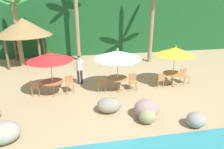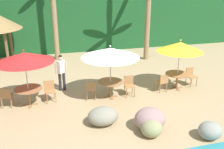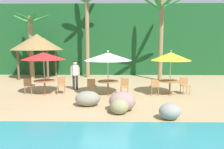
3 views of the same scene
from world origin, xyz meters
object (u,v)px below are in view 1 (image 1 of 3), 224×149
object	(u,v)px
umbrella_red	(50,57)
dining_table_white	(117,80)
chair_white_inland	(102,83)
palm_tree_third	(153,7)
umbrella_white	(118,55)
palm_tree_nearest	(16,20)
umbrella_yellow	(175,51)
dining_table_yellow	(173,75)
chair_yellow_inland	(160,79)
palapa_hut	(23,27)
chair_yellow_seaward	(184,75)
waiter_in_white	(79,68)
palm_tree_second	(76,4)
chair_red_inland	(36,87)
chair_red_seaward	(70,83)
chair_white_seaward	(133,80)
dining_table_red	(53,84)

from	to	relation	value
umbrella_red	dining_table_white	xyz separation A→B (m)	(3.36, -0.12, -1.42)
chair_white_inland	palm_tree_third	size ratio (longest dim) A/B	0.14
umbrella_white	palm_tree_nearest	bearing A→B (deg)	137.14
chair_white_inland	umbrella_yellow	distance (m)	4.36
dining_table_yellow	chair_yellow_inland	world-z (taller)	chair_yellow_inland
dining_table_yellow	palapa_hut	distance (m)	10.85
chair_white_inland	chair_yellow_seaward	bearing A→B (deg)	4.02
palm_tree_nearest	waiter_in_white	size ratio (longest dim) A/B	2.87
dining_table_white	palm_tree_second	size ratio (longest dim) A/B	0.17
umbrella_red	palapa_hut	world-z (taller)	palapa_hut
palm_tree_third	chair_red_inland	bearing A→B (deg)	-148.50
palm_tree_second	umbrella_white	bearing A→B (deg)	-73.82
umbrella_yellow	chair_yellow_seaward	size ratio (longest dim) A/B	2.69
chair_red_seaward	dining_table_white	world-z (taller)	chair_red_seaward
chair_white_inland	palm_tree_third	xyz separation A→B (m)	(4.50, 4.95, 3.59)
chair_yellow_inland	waiter_in_white	size ratio (longest dim) A/B	0.51
chair_red_seaward	dining_table_yellow	bearing A→B (deg)	-1.87
palm_tree_nearest	chair_red_seaward	bearing A→B (deg)	-56.43
palapa_hut	chair_white_seaward	bearing A→B (deg)	-41.99
chair_red_seaward	waiter_in_white	distance (m)	1.22
chair_red_seaward	palm_tree_second	distance (m)	7.18
dining_table_white	palm_tree_second	bearing A→B (deg)	106.18
dining_table_white	chair_white_seaward	size ratio (longest dim) A/B	1.26
chair_red_seaward	chair_red_inland	xyz separation A→B (m)	(-1.68, -0.19, 0.00)
chair_red_seaward	chair_white_inland	distance (m)	1.70
umbrella_white	palm_tree_third	world-z (taller)	palm_tree_third
chair_red_seaward	chair_white_seaward	size ratio (longest dim) A/B	1.00
umbrella_red	dining_table_white	world-z (taller)	umbrella_red
dining_table_yellow	palm_tree_third	bearing A→B (deg)	85.15
palm_tree_nearest	palm_tree_second	size ratio (longest dim) A/B	0.74
umbrella_red	waiter_in_white	distance (m)	2.11
palm_tree_second	chair_white_seaward	bearing A→B (deg)	-66.92
umbrella_yellow	palm_tree_nearest	xyz separation A→B (m)	(-9.24, 5.43, 1.30)
chair_red_seaward	waiter_in_white	world-z (taller)	waiter_in_white
chair_red_seaward	umbrella_yellow	world-z (taller)	umbrella_yellow
dining_table_red	umbrella_yellow	world-z (taller)	umbrella_yellow
chair_red_inland	umbrella_white	xyz separation A→B (m)	(4.21, -0.13, 1.50)
umbrella_red	chair_white_seaward	size ratio (longest dim) A/B	2.69
chair_red_seaward	palm_tree_nearest	bearing A→B (deg)	123.57
palm_tree_third	waiter_in_white	bearing A→B (deg)	-146.87
dining_table_white	umbrella_red	bearing A→B (deg)	177.89
umbrella_yellow	palm_tree_nearest	distance (m)	10.80
umbrella_red	palapa_hut	xyz separation A→B (m)	(-2.33, 5.79, 0.76)
chair_white_seaward	palapa_hut	size ratio (longest dim) A/B	0.22
dining_table_yellow	umbrella_white	bearing A→B (deg)	-177.53
palm_tree_nearest	umbrella_white	bearing A→B (deg)	-42.86
chair_yellow_inland	palapa_hut	world-z (taller)	palapa_hut
dining_table_yellow	chair_yellow_seaward	bearing A→B (deg)	13.73
dining_table_yellow	palm_tree_nearest	xyz separation A→B (m)	(-9.24, 5.43, 2.70)
chair_red_seaward	waiter_in_white	bearing A→B (deg)	59.15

